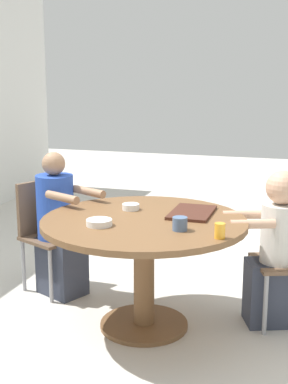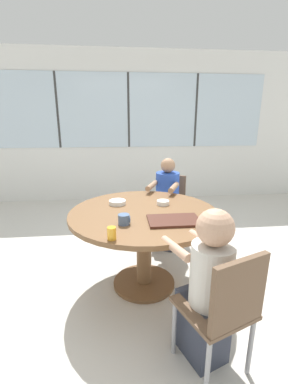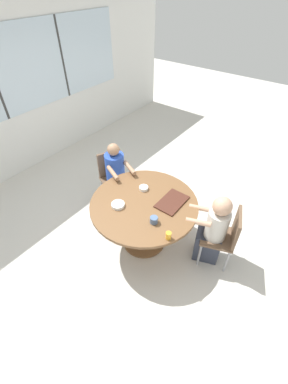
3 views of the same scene
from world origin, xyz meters
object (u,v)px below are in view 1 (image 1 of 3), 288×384
at_px(person_man_blue_shirt, 59,231).
at_px(juice_glass, 220,231).
at_px(coffee_mug, 180,224).
at_px(bowl_cereal, 131,207).
at_px(person_woman_green_shirt, 275,253).
at_px(bowl_white_shallow, 99,223).
at_px(chair_for_man_blue_shirt, 45,225).

relative_size(person_man_blue_shirt, juice_glass, 12.31).
relative_size(coffee_mug, bowl_cereal, 0.82).
height_order(person_woman_green_shirt, bowl_white_shallow, person_woman_green_shirt).
bearing_deg(bowl_white_shallow, juice_glass, -93.01).
xyz_separation_m(chair_for_man_blue_shirt, bowl_white_shallow, (-0.67, -0.74, 0.27)).
bearing_deg(coffee_mug, chair_for_man_blue_shirt, 63.57).
bearing_deg(bowl_cereal, person_man_blue_shirt, 76.02).
height_order(person_woman_green_shirt, bowl_cereal, person_woman_green_shirt).
xyz_separation_m(juice_glass, bowl_cereal, (0.48, 0.71, -0.02)).
distance_m(chair_for_man_blue_shirt, person_woman_green_shirt, 1.79).
bearing_deg(bowl_cereal, bowl_white_shallow, 172.53).
relative_size(juice_glass, bowl_white_shallow, 0.56).
bearing_deg(person_man_blue_shirt, bowl_white_shallow, 68.54).
distance_m(person_man_blue_shirt, bowl_cereal, 0.72).
relative_size(person_woman_green_shirt, bowl_cereal, 8.99).
height_order(person_man_blue_shirt, bowl_white_shallow, person_man_blue_shirt).
xyz_separation_m(person_woman_green_shirt, bowl_white_shallow, (-0.56, 1.05, 0.28)).
bearing_deg(chair_for_man_blue_shirt, bowl_white_shallow, 71.99).
xyz_separation_m(coffee_mug, juice_glass, (-0.09, -0.26, 0.00)).
height_order(chair_for_man_blue_shirt, person_woman_green_shirt, person_woman_green_shirt).
relative_size(person_man_blue_shirt, bowl_cereal, 9.37).
xyz_separation_m(chair_for_man_blue_shirt, person_man_blue_shirt, (-0.07, -0.15, -0.01)).
bearing_deg(juice_glass, person_man_blue_shirt, 64.56).
xyz_separation_m(coffee_mug, bowl_white_shallow, (-0.05, 0.51, -0.02)).
relative_size(chair_for_man_blue_shirt, coffee_mug, 8.91).
height_order(bowl_white_shallow, bowl_cereal, bowl_cereal).
xyz_separation_m(person_woman_green_shirt, person_man_blue_shirt, (0.05, 1.64, -0.00)).
height_order(juice_glass, bowl_white_shallow, juice_glass).
height_order(coffee_mug, juice_glass, juice_glass).
height_order(chair_for_man_blue_shirt, juice_glass, chair_for_man_blue_shirt).
relative_size(chair_for_man_blue_shirt, juice_glass, 9.55).
bearing_deg(bowl_white_shallow, person_man_blue_shirt, 44.29).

